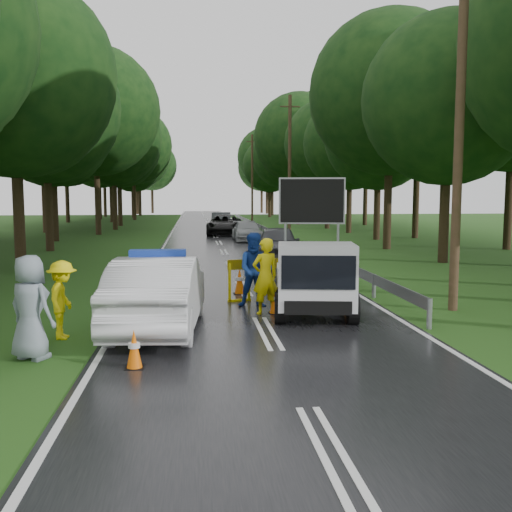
{
  "coord_description": "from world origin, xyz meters",
  "views": [
    {
      "loc": [
        -1.57,
        -12.14,
        3.0
      ],
      "look_at": [
        0.18,
        3.82,
        1.3
      ],
      "focal_mm": 40.0,
      "sensor_mm": 36.0,
      "label": 1
    }
  ],
  "objects": [
    {
      "name": "bystander_left",
      "position": [
        -4.33,
        0.0,
        0.83
      ],
      "size": [
        0.62,
        1.08,
        1.66
      ],
      "primitive_type": "imported",
      "rotation": [
        0.0,
        0.0,
        1.58
      ],
      "color": "yellow",
      "rests_on": "ground"
    },
    {
      "name": "utility_pole_near",
      "position": [
        5.2,
        2.0,
        5.06
      ],
      "size": [
        1.4,
        0.24,
        10.0
      ],
      "color": "#3F311D",
      "rests_on": "ground"
    },
    {
      "name": "civilian",
      "position": [
        0.08,
        3.0,
        1.01
      ],
      "size": [
        1.03,
        0.83,
        2.02
      ],
      "primitive_type": "imported",
      "rotation": [
        0.0,
        0.0,
        -0.07
      ],
      "color": "#183D9F",
      "rests_on": "ground"
    },
    {
      "name": "guardrail",
      "position": [
        3.7,
        29.67,
        0.55
      ],
      "size": [
        0.12,
        60.06,
        0.7
      ],
      "color": "gray",
      "rests_on": "ground"
    },
    {
      "name": "barrier",
      "position": [
        0.8,
        3.93,
        0.92
      ],
      "size": [
        2.9,
        0.63,
        1.22
      ],
      "rotation": [
        0.0,
        0.0,
        0.19
      ],
      "color": "yellow",
      "rests_on": "ground"
    },
    {
      "name": "officer",
      "position": [
        0.21,
        2.0,
        0.97
      ],
      "size": [
        0.83,
        0.69,
        1.95
      ],
      "primitive_type": "imported",
      "rotation": [
        0.0,
        0.0,
        3.5
      ],
      "color": "yellow",
      "rests_on": "ground"
    },
    {
      "name": "cone_near_left",
      "position": [
        -2.62,
        -2.31,
        0.34
      ],
      "size": [
        0.33,
        0.33,
        0.7
      ],
      "color": "black",
      "rests_on": "ground"
    },
    {
      "name": "ground",
      "position": [
        0.0,
        0.0,
        0.0
      ],
      "size": [
        160.0,
        160.0,
        0.0
      ],
      "primitive_type": "plane",
      "color": "#234C15",
      "rests_on": "ground"
    },
    {
      "name": "road",
      "position": [
        0.0,
        30.0,
        0.01
      ],
      "size": [
        7.0,
        140.0,
        0.02
      ],
      "primitive_type": "cube",
      "color": "black",
      "rests_on": "ground"
    },
    {
      "name": "utility_pole_far",
      "position": [
        5.2,
        54.0,
        5.06
      ],
      "size": [
        1.4,
        0.24,
        10.0
      ],
      "color": "#3F311D",
      "rests_on": "ground"
    },
    {
      "name": "cone_left_mid",
      "position": [
        -3.4,
        0.5,
        0.31
      ],
      "size": [
        0.3,
        0.3,
        0.63
      ],
      "color": "black",
      "rests_on": "ground"
    },
    {
      "name": "queue_car_first",
      "position": [
        2.23,
        13.52,
        0.82
      ],
      "size": [
        2.5,
        4.99,
        1.63
      ],
      "primitive_type": "imported",
      "rotation": [
        0.0,
        0.0,
        -0.12
      ],
      "color": "#46474E",
      "rests_on": "ground"
    },
    {
      "name": "cone_right",
      "position": [
        2.4,
        1.97,
        0.38
      ],
      "size": [
        0.37,
        0.37,
        0.79
      ],
      "color": "black",
      "rests_on": "ground"
    },
    {
      "name": "queue_car_second",
      "position": [
        1.96,
        25.74,
        0.65
      ],
      "size": [
        1.84,
        4.47,
        1.29
      ],
      "primitive_type": "imported",
      "rotation": [
        0.0,
        0.0,
        0.01
      ],
      "color": "#9A9DA2",
      "rests_on": "ground"
    },
    {
      "name": "queue_car_fourth",
      "position": [
        0.8,
        37.74,
        0.78
      ],
      "size": [
        1.86,
        4.8,
        1.56
      ],
      "primitive_type": "imported",
      "rotation": [
        0.0,
        0.0,
        -0.04
      ],
      "color": "#383C3F",
      "rests_on": "ground"
    },
    {
      "name": "police_sedan",
      "position": [
        -2.37,
        0.56,
        0.83
      ],
      "size": [
        2.12,
        5.13,
        1.82
      ],
      "rotation": [
        0.0,
        0.0,
        3.07
      ],
      "color": "silver",
      "rests_on": "ground"
    },
    {
      "name": "cone_far",
      "position": [
        -0.2,
        5.0,
        0.39
      ],
      "size": [
        0.38,
        0.38,
        0.81
      ],
      "color": "black",
      "rests_on": "ground"
    },
    {
      "name": "queue_car_third",
      "position": [
        0.8,
        31.74,
        0.77
      ],
      "size": [
        3.13,
        5.78,
        1.54
      ],
      "primitive_type": "imported",
      "rotation": [
        0.0,
        0.0,
        -0.11
      ],
      "color": "black",
      "rests_on": "ground"
    },
    {
      "name": "cone_center",
      "position": [
        0.46,
        2.0,
        0.33
      ],
      "size": [
        0.32,
        0.32,
        0.68
      ],
      "color": "black",
      "rests_on": "ground"
    },
    {
      "name": "utility_pole_mid",
      "position": [
        5.2,
        28.0,
        5.06
      ],
      "size": [
        1.4,
        0.24,
        10.0
      ],
      "color": "#3F311D",
      "rests_on": "ground"
    },
    {
      "name": "bystander_right",
      "position": [
        -4.56,
        -1.5,
        0.97
      ],
      "size": [
        1.13,
        1.02,
        1.94
      ],
      "primitive_type": "imported",
      "rotation": [
        0.0,
        0.0,
        2.59
      ],
      "color": "gray",
      "rests_on": "ground"
    },
    {
      "name": "work_truck",
      "position": [
        1.45,
        1.97,
        0.93
      ],
      "size": [
        2.51,
        4.55,
        3.45
      ],
      "rotation": [
        0.0,
        0.0,
        -0.15
      ],
      "color": "gray",
      "rests_on": "ground"
    }
  ]
}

